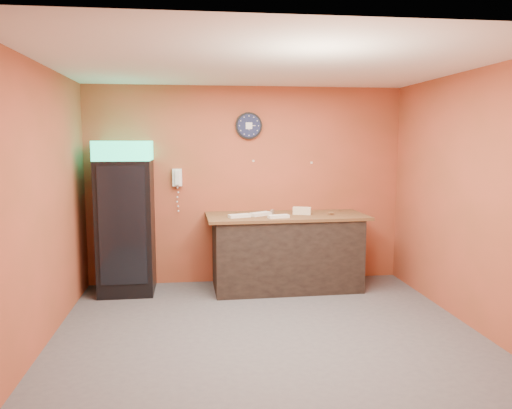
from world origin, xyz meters
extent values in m
plane|color=#47474C|center=(0.00, 0.00, 0.00)|extent=(4.50, 4.50, 0.00)
cube|color=#B64C33|center=(0.00, 2.00, 1.40)|extent=(4.50, 0.02, 2.80)
cube|color=#B64C33|center=(-2.25, 0.00, 1.40)|extent=(0.02, 4.00, 2.80)
cube|color=#B64C33|center=(2.25, 0.00, 1.40)|extent=(0.02, 4.00, 2.80)
cube|color=white|center=(0.00, 0.00, 2.80)|extent=(4.50, 4.00, 0.02)
cube|color=black|center=(-1.66, 1.65, 0.89)|extent=(0.72, 0.72, 1.78)
cube|color=#1AE297|center=(-1.66, 1.65, 1.91)|extent=(0.72, 0.72, 0.25)
cube|color=black|center=(-1.66, 1.29, 0.97)|extent=(0.59, 0.02, 1.53)
cube|color=black|center=(0.50, 1.56, 0.49)|extent=(2.00, 0.92, 0.99)
cylinder|color=black|center=(0.03, 1.98, 2.25)|extent=(0.38, 0.05, 0.38)
cylinder|color=#0F1433|center=(0.03, 1.95, 2.25)|extent=(0.32, 0.01, 0.32)
cube|color=white|center=(0.03, 1.94, 2.25)|extent=(0.09, 0.00, 0.09)
cube|color=white|center=(-0.98, 1.96, 1.53)|extent=(0.13, 0.08, 0.24)
cube|color=white|center=(-0.98, 1.91, 1.53)|extent=(0.05, 0.04, 0.20)
cube|color=brown|center=(0.50, 1.56, 1.01)|extent=(2.20, 0.99, 0.04)
cube|color=beige|center=(0.72, 1.54, 1.06)|extent=(0.26, 0.16, 0.05)
cube|color=beige|center=(0.72, 1.54, 1.11)|extent=(0.26, 0.16, 0.05)
cube|color=white|center=(-0.16, 1.39, 1.05)|extent=(0.31, 0.20, 0.04)
cube|color=white|center=(0.35, 1.29, 1.05)|extent=(0.29, 0.16, 0.04)
cube|color=white|center=(0.14, 1.52, 1.05)|extent=(0.32, 0.27, 0.04)
cylinder|color=silver|center=(0.33, 1.65, 1.06)|extent=(0.06, 0.06, 0.06)
camera|label=1|loc=(-0.75, -5.10, 2.04)|focal=35.00mm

